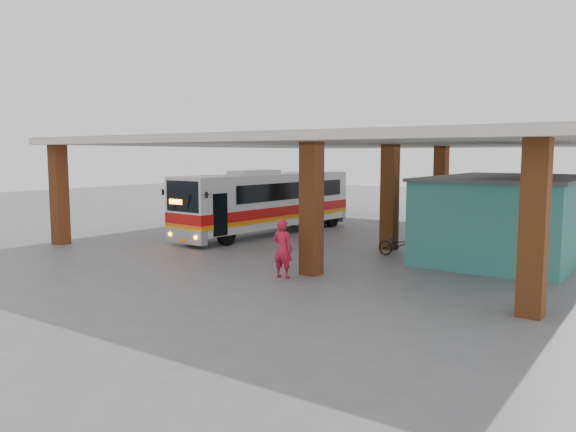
# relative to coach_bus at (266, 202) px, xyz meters

# --- Properties ---
(ground) EXTENTS (90.00, 90.00, 0.00)m
(ground) POSITION_rel_coach_bus_xyz_m (3.92, -3.69, -1.58)
(ground) COLOR #515154
(ground) RESTS_ON ground
(brick_columns) EXTENTS (20.10, 21.60, 4.35)m
(brick_columns) POSITION_rel_coach_bus_xyz_m (5.34, 1.31, 0.59)
(brick_columns) COLOR #954C20
(brick_columns) RESTS_ON ground
(canopy_roof) EXTENTS (21.00, 23.00, 0.30)m
(canopy_roof) POSITION_rel_coach_bus_xyz_m (4.42, 2.81, 2.92)
(canopy_roof) COLOR beige
(canopy_roof) RESTS_ON brick_columns
(shop_building) EXTENTS (5.20, 8.20, 3.11)m
(shop_building) POSITION_rel_coach_bus_xyz_m (11.41, 0.31, -0.02)
(shop_building) COLOR #2F7775
(shop_building) RESTS_ON ground
(coach_bus) EXTENTS (3.01, 11.05, 3.18)m
(coach_bus) POSITION_rel_coach_bus_xyz_m (0.00, 0.00, 0.00)
(coach_bus) COLOR silver
(coach_bus) RESTS_ON ground
(motorcycle) EXTENTS (1.82, 0.78, 0.93)m
(motorcycle) POSITION_rel_coach_bus_xyz_m (8.01, -2.15, -1.12)
(motorcycle) COLOR black
(motorcycle) RESTS_ON ground
(pedestrian) EXTENTS (0.72, 0.50, 1.89)m
(pedestrian) POSITION_rel_coach_bus_xyz_m (6.45, -7.66, -0.64)
(pedestrian) COLOR red
(pedestrian) RESTS_ON ground
(red_chair) EXTENTS (0.53, 0.53, 0.76)m
(red_chair) POSITION_rel_coach_bus_xyz_m (8.78, 2.07, -1.23)
(red_chair) COLOR red
(red_chair) RESTS_ON ground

